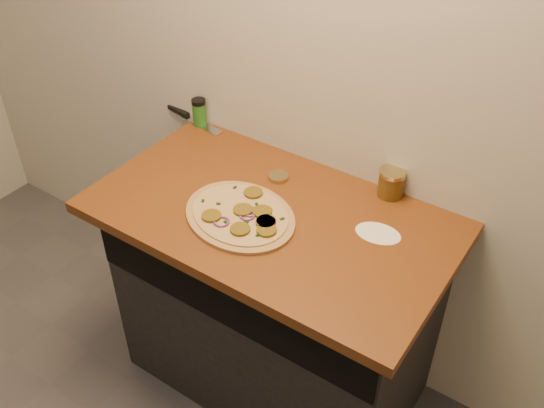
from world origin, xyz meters
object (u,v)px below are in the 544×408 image
Objects in this scene: pizza at (241,215)px; chefs_knife at (189,117)px; spice_shaker at (199,112)px; salsa_jar at (391,183)px.

chefs_knife is at bearing 144.49° from pizza.
pizza is 0.62m from spice_shaker.
chefs_knife is 3.13× the size of salsa_jar.
salsa_jar reaches higher than chefs_knife.
chefs_knife is 0.90m from salsa_jar.
salsa_jar is at bearing 48.07° from pizza.
spice_shaker is (0.07, -0.01, 0.05)m from chefs_knife.
chefs_knife is 2.78× the size of spice_shaker.
spice_shaker reaches higher than chefs_knife.
spice_shaker reaches higher than salsa_jar.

